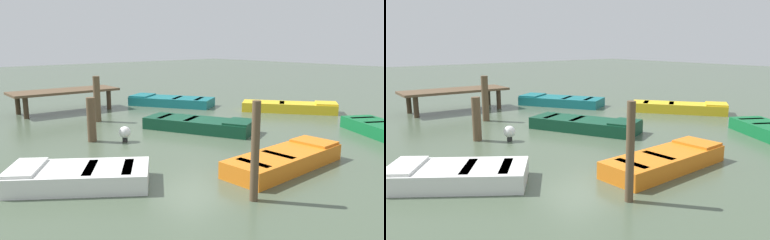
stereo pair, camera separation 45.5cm
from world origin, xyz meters
The scene contains 12 objects.
ground_plane centered at (0.00, 0.00, 0.00)m, with size 80.00×80.00×0.00m, color #475642.
dock_segment centered at (-1.83, 6.31, 0.83)m, with size 4.55×1.87×0.95m.
rowboat_dark_green centered at (0.14, -0.24, 0.22)m, with size 2.69×3.92×0.46m.
rowboat_white centered at (-5.27, -2.43, 0.22)m, with size 3.13×2.80×0.46m.
rowboat_orange centered at (-1.00, -4.58, 0.22)m, with size 3.43×1.22×0.46m.
rowboat_green centered at (4.14, -4.64, 0.22)m, with size 2.41×3.05×0.46m.
rowboat_teal centered at (2.65, 4.59, 0.22)m, with size 3.21×4.08×0.46m.
rowboat_yellow centered at (5.52, -0.10, 0.22)m, with size 3.23×3.87×0.46m.
mooring_piling_mid_right centered at (-1.77, 3.45, 0.87)m, with size 0.26×0.26×1.73m, color brown.
mooring_piling_near_left centered at (-3.08, -5.37, 0.97)m, with size 0.16×0.16×1.94m, color brown.
mooring_piling_near_right centered at (-3.33, 0.81, 0.68)m, with size 0.27×0.27×1.35m, color brown.
marker_buoy centered at (-2.60, 0.11, 0.29)m, with size 0.36×0.36×0.48m.
Camera 1 is at (-8.59, -9.91, 3.01)m, focal length 36.43 mm.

